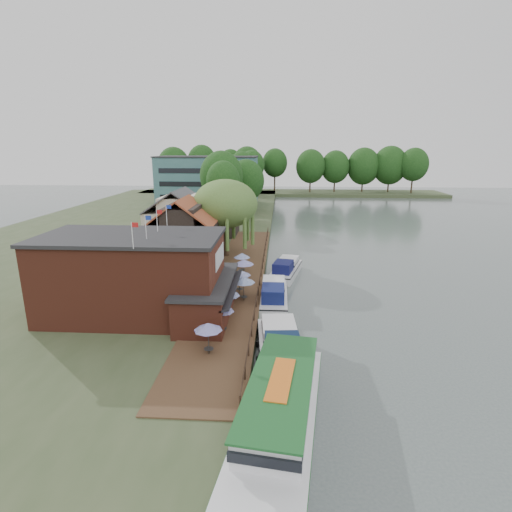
{
  "coord_description": "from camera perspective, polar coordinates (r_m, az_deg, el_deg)",
  "views": [
    {
      "loc": [
        -3.2,
        -33.44,
        15.47
      ],
      "look_at": [
        -6.0,
        12.0,
        3.0
      ],
      "focal_mm": 28.0,
      "sensor_mm": 36.0,
      "label": 1
    }
  ],
  "objects": [
    {
      "name": "ground",
      "position": [
        36.98,
        8.28,
        -9.58
      ],
      "size": [
        260.0,
        260.0,
        0.0
      ],
      "primitive_type": "plane",
      "color": "#4A5554",
      "rests_on": "ground"
    },
    {
      "name": "land_bank",
      "position": [
        75.01,
        -17.52,
        3.09
      ],
      "size": [
        50.0,
        140.0,
        1.0
      ],
      "primitive_type": "cube",
      "color": "#384728",
      "rests_on": "ground"
    },
    {
      "name": "quay_deck",
      "position": [
        46.02,
        -2.64,
        -2.96
      ],
      "size": [
        6.0,
        50.0,
        0.1
      ],
      "primitive_type": "cube",
      "color": "#47301E",
      "rests_on": "land_bank"
    },
    {
      "name": "quay_rail",
      "position": [
        46.15,
        0.75,
        -2.3
      ],
      "size": [
        0.2,
        49.0,
        1.0
      ],
      "primitive_type": null,
      "color": "black",
      "rests_on": "land_bank"
    },
    {
      "name": "pub",
      "position": [
        35.86,
        -14.2,
        -2.73
      ],
      "size": [
        20.0,
        11.0,
        7.3
      ],
      "primitive_type": null,
      "color": "maroon",
      "rests_on": "land_bank"
    },
    {
      "name": "hotel_block",
      "position": [
        105.46,
        -6.88,
        10.68
      ],
      "size": [
        25.4,
        12.4,
        12.3
      ],
      "primitive_type": null,
      "color": "#38666B",
      "rests_on": "land_bank"
    },
    {
      "name": "cottage_a",
      "position": [
        49.94,
        -10.24,
        3.26
      ],
      "size": [
        8.6,
        7.6,
        8.5
      ],
      "primitive_type": null,
      "color": "black",
      "rests_on": "land_bank"
    },
    {
      "name": "cottage_b",
      "position": [
        60.19,
        -10.81,
        5.27
      ],
      "size": [
        9.6,
        8.6,
        8.5
      ],
      "primitive_type": null,
      "color": "beige",
      "rests_on": "land_bank"
    },
    {
      "name": "cottage_c",
      "position": [
        68.08,
        -5.68,
        6.61
      ],
      "size": [
        7.6,
        7.6,
        8.5
      ],
      "primitive_type": null,
      "color": "black",
      "rests_on": "land_bank"
    },
    {
      "name": "willow",
      "position": [
        53.75,
        -4.35,
        5.36
      ],
      "size": [
        8.6,
        8.6,
        10.43
      ],
      "primitive_type": null,
      "color": "#476B2D",
      "rests_on": "land_bank"
    },
    {
      "name": "umbrella_0",
      "position": [
        29.24,
        -6.81,
        -11.59
      ],
      "size": [
        2.06,
        2.06,
        2.38
      ],
      "primitive_type": null,
      "color": "navy",
      "rests_on": "quay_deck"
    },
    {
      "name": "umbrella_1",
      "position": [
        32.16,
        -4.87,
        -8.94
      ],
      "size": [
        1.97,
        1.97,
        2.38
      ],
      "primitive_type": null,
      "color": "navy",
      "rests_on": "quay_deck"
    },
    {
      "name": "umbrella_2",
      "position": [
        35.35,
        -4.07,
        -6.61
      ],
      "size": [
        2.21,
        2.21,
        2.38
      ],
      "primitive_type": null,
      "color": "navy",
      "rests_on": "quay_deck"
    },
    {
      "name": "umbrella_3",
      "position": [
        38.53,
        -1.76,
        -4.69
      ],
      "size": [
        2.21,
        2.21,
        2.38
      ],
      "primitive_type": null,
      "color": "navy",
      "rests_on": "quay_deck"
    },
    {
      "name": "umbrella_4",
      "position": [
        40.65,
        -2.38,
        -3.62
      ],
      "size": [
        2.33,
        2.33,
        2.38
      ],
      "primitive_type": null,
      "color": "navy",
      "rests_on": "quay_deck"
    },
    {
      "name": "umbrella_5",
      "position": [
        44.32,
        -1.75,
        -1.99
      ],
      "size": [
        2.27,
        2.27,
        2.38
      ],
      "primitive_type": null,
      "color": "navy",
      "rests_on": "quay_deck"
    },
    {
      "name": "umbrella_6",
      "position": [
        47.02,
        -2.01,
        -0.97
      ],
      "size": [
        1.95,
        1.95,
        2.38
      ],
      "primitive_type": null,
      "color": "navy",
      "rests_on": "quay_deck"
    },
    {
      "name": "cruiser_0",
      "position": [
        30.36,
        3.55,
        -12.45
      ],
      "size": [
        4.43,
        11.16,
        2.68
      ],
      "primitive_type": null,
      "rotation": [
        0.0,
        0.0,
        0.08
      ],
      "color": "white",
      "rests_on": "ground"
    },
    {
      "name": "cruiser_1",
      "position": [
        40.85,
        2.5,
        -5.15
      ],
      "size": [
        3.2,
        9.88,
        2.39
      ],
      "primitive_type": null,
      "rotation": [
        0.0,
        0.0,
        0.0
      ],
      "color": "white",
      "rests_on": "ground"
    },
    {
      "name": "cruiser_2",
      "position": [
        49.53,
        4.31,
        -1.55
      ],
      "size": [
        5.0,
        9.86,
        2.27
      ],
      "primitive_type": null,
      "rotation": [
        0.0,
        0.0,
        -0.22
      ],
      "color": "silver",
      "rests_on": "ground"
    },
    {
      "name": "tour_boat",
      "position": [
        23.27,
        3.24,
        -21.25
      ],
      "size": [
        6.14,
        15.17,
        3.22
      ],
      "primitive_type": null,
      "rotation": [
        0.0,
        0.0,
        -0.14
      ],
      "color": "silver",
      "rests_on": "ground"
    },
    {
      "name": "swan",
      "position": [
        28.44,
        7.81,
        -17.26
      ],
      "size": [
        0.44,
        0.44,
        0.44
      ],
      "primitive_type": "sphere",
      "color": "white",
      "rests_on": "ground"
    },
    {
      "name": "bank_tree_0",
      "position": [
        76.64,
        -4.67,
        8.94
      ],
      "size": [
        6.34,
        6.34,
        12.06
      ],
      "primitive_type": null,
      "color": "#143811",
      "rests_on": "land_bank"
    },
    {
      "name": "bank_tree_1",
      "position": [
        84.65,
        -4.93,
        10.13
      ],
      "size": [
        8.94,
        8.94,
        13.8
      ],
      "primitive_type": null,
      "color": "#143811",
      "rests_on": "land_bank"
    },
    {
      "name": "bank_tree_2",
      "position": [
        92.15,
        -1.42,
        9.99
      ],
      "size": [
        8.22,
        8.22,
        11.86
      ],
      "primitive_type": null,
      "color": "#143811",
      "rests_on": "land_bank"
    },
    {
      "name": "bank_tree_3",
      "position": [
        111.14,
        -2.08,
        11.29
      ],
      "size": [
        6.79,
        6.79,
        13.37
      ],
      "primitive_type": null,
      "color": "#143811",
      "rests_on": "land_bank"
    },
    {
      "name": "bank_tree_4",
      "position": [
        119.76,
        -0.61,
        11.66
      ],
      "size": [
        7.46,
        7.46,
        13.66
      ],
      "primitive_type": null,
      "color": "#143811",
      "rests_on": "land_bank"
    },
    {
      "name": "bank_tree_5",
      "position": [
        129.09,
        -3.18,
        11.27
      ],
      "size": [
        6.92,
        6.92,
        10.81
      ],
      "primitive_type": null,
      "color": "#143811",
      "rests_on": "land_bank"
    }
  ]
}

